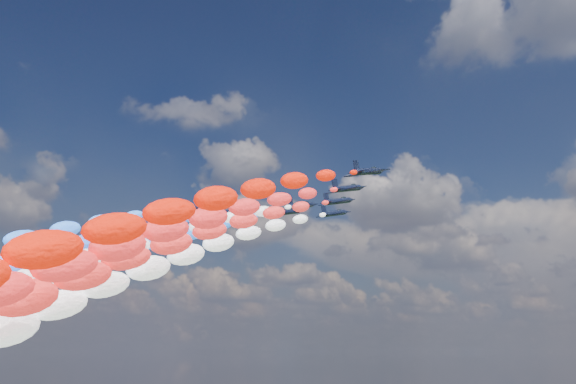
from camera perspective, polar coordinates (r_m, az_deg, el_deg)
The scene contains 14 objects.
jet_0 at distance 166.36m, azimuth -9.04°, elevation -1.48°, with size 8.90×11.94×2.63m, color black, non-canonical shape.
jet_1 at distance 167.56m, azimuth -4.66°, elevation -1.69°, with size 8.90×11.94×2.63m, color black, non-canonical shape.
jet_2 at distance 167.23m, azimuth -0.05°, elevation -1.71°, with size 8.90×11.94×2.63m, color black, non-canonical shape.
trail_2 at distance 123.22m, azimuth -19.07°, elevation -8.19°, with size 6.98×121.05×53.14m, color blue, non-canonical shape.
jet_3 at distance 159.75m, azimuth 1.14°, elevation -1.15°, with size 8.90×11.94×2.63m, color black, non-canonical shape.
trail_3 at distance 114.90m, azimuth -18.71°, elevation -7.89°, with size 6.98×121.05×53.14m, color white, non-canonical shape.
jet_4 at distance 169.11m, azimuth 3.95°, elevation -1.81°, with size 8.90×11.94×2.63m, color black, non-canonical shape.
trail_4 at distance 121.38m, azimuth -13.51°, elevation -8.48°, with size 6.98×121.05×53.14m, color white, non-canonical shape.
jet_5 at distance 155.56m, azimuth 4.26°, elevation -0.78°, with size 8.90×11.94×2.63m, color black, non-canonical shape.
trail_5 at distance 108.00m, azimuth -15.25°, elevation -7.82°, with size 6.98×121.05×53.14m, color red, non-canonical shape.
jet_6 at distance 143.59m, azimuth 5.05°, elevation 0.30°, with size 8.90×11.94×2.63m, color black, non-canonical shape.
trail_6 at distance 95.80m, azimuth -16.53°, elevation -7.09°, with size 6.98×121.05×53.14m, color red, non-canonical shape.
jet_7 at distance 130.58m, azimuth 6.80°, elevation 1.73°, with size 8.90×11.94×2.63m, color black, non-canonical shape.
trail_7 at distance 81.85m, azimuth -17.32°, elevation -6.05°, with size 6.98×121.05×53.14m, color red, non-canonical shape.
Camera 1 is at (96.50, -111.65, 57.12)m, focal length 42.05 mm.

